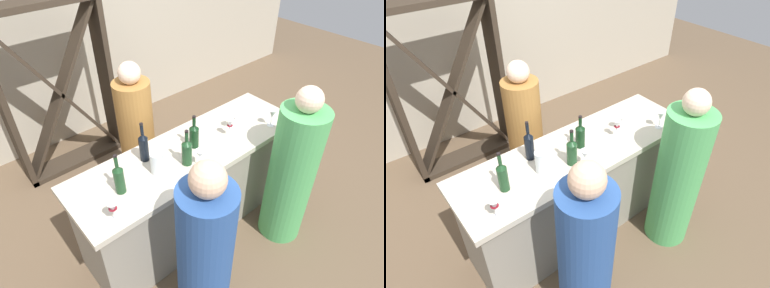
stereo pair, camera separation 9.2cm
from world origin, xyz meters
TOP-DOWN VIEW (x-y plane):
  - ground_plane at (0.00, 0.00)m, footprint 12.00×12.00m
  - back_wall at (0.00, 2.20)m, footprint 8.00×0.10m
  - bar_counter at (0.00, 0.00)m, footprint 2.10×0.65m
  - wine_rack at (-0.42, 1.65)m, footprint 1.16×0.28m
  - wine_bottle_leftmost_olive_green at (-0.69, -0.03)m, footprint 0.07×0.07m
  - wine_bottle_second_left_near_black at (-0.36, 0.14)m, footprint 0.07×0.07m
  - wine_bottle_center_olive_green at (-0.15, -0.11)m, footprint 0.08×0.08m
  - wine_bottle_second_right_dark_green at (0.04, 0.02)m, footprint 0.08×0.08m
  - wine_glass_near_left at (-0.85, -0.23)m, footprint 0.07×0.07m
  - wine_glass_near_center at (0.75, -0.21)m, footprint 0.07×0.07m
  - wine_glass_near_right at (-0.09, -0.19)m, footprint 0.07×0.07m
  - wine_glass_far_left at (0.36, -0.07)m, footprint 0.06×0.06m
  - wine_glass_far_center at (0.46, -0.01)m, footprint 0.07×0.07m
  - water_pitcher at (-0.37, -0.04)m, footprint 0.10×0.10m
  - person_left_guest at (0.61, -0.59)m, footprint 0.40×0.40m
  - person_center_guest at (-0.46, -0.67)m, footprint 0.45×0.45m
  - person_right_guest at (-0.11, 0.68)m, footprint 0.37×0.37m

SIDE VIEW (x-z plane):
  - ground_plane at x=0.00m, z-range 0.00..0.00m
  - bar_counter at x=0.00m, z-range 0.00..0.95m
  - person_center_guest at x=-0.46m, z-range -0.06..1.43m
  - person_right_guest at x=-0.11m, z-range -0.06..1.45m
  - person_left_guest at x=0.61m, z-range -0.07..1.47m
  - wine_rack at x=-0.42m, z-range 0.00..1.86m
  - water_pitcher at x=-0.37m, z-range 0.95..1.13m
  - wine_glass_far_center at x=0.46m, z-range 0.98..1.11m
  - wine_glass_near_left at x=-0.85m, z-range 0.98..1.14m
  - wine_glass_near_right at x=-0.09m, z-range 0.98..1.13m
  - wine_glass_far_left at x=0.36m, z-range 0.98..1.14m
  - wine_bottle_second_right_dark_green at x=0.04m, z-range 0.91..1.21m
  - wine_glass_near_center at x=0.75m, z-range 0.98..1.14m
  - wine_bottle_center_olive_green at x=-0.15m, z-range 0.91..1.22m
  - wine_bottle_leftmost_olive_green at x=-0.69m, z-range 0.91..1.24m
  - wine_bottle_second_left_near_black at x=-0.36m, z-range 0.91..1.25m
  - back_wall at x=0.00m, z-range 0.00..2.80m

